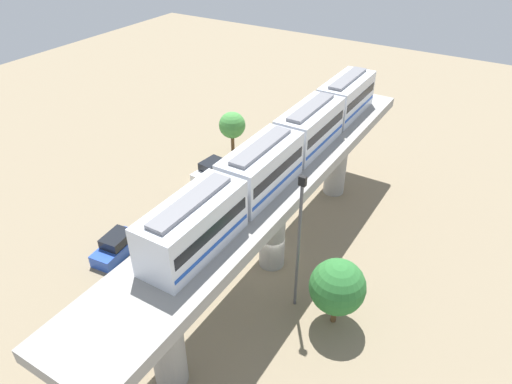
{
  "coord_description": "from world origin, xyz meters",
  "views": [
    {
      "loc": [
        12.91,
        -23.44,
        24.14
      ],
      "look_at": [
        -2.5,
        1.83,
        4.58
      ],
      "focal_mm": 32.86,
      "sensor_mm": 36.0,
      "label": 1
    }
  ],
  "objects_px": {
    "parked_car_silver": "(210,233)",
    "signal_post": "(299,239)",
    "parked_car_blue": "(117,246)",
    "tree_far_corner": "(154,249)",
    "parked_car_white": "(212,171)",
    "tree_near_viaduct": "(232,125)",
    "train": "(287,146)",
    "tree_mid_lot": "(337,287)"
  },
  "relations": [
    {
      "from": "tree_far_corner",
      "to": "signal_post",
      "type": "xyz_separation_m",
      "value": [
        9.69,
        3.0,
        2.87
      ]
    },
    {
      "from": "parked_car_blue",
      "to": "tree_far_corner",
      "type": "height_order",
      "value": "tree_far_corner"
    },
    {
      "from": "tree_near_viaduct",
      "to": "signal_post",
      "type": "relative_size",
      "value": 0.5
    },
    {
      "from": "tree_near_viaduct",
      "to": "tree_far_corner",
      "type": "bearing_deg",
      "value": -73.4
    },
    {
      "from": "tree_far_corner",
      "to": "train",
      "type": "bearing_deg",
      "value": 50.22
    },
    {
      "from": "train",
      "to": "parked_car_blue",
      "type": "height_order",
      "value": "train"
    },
    {
      "from": "parked_car_white",
      "to": "tree_far_corner",
      "type": "distance_m",
      "value": 14.48
    },
    {
      "from": "parked_car_silver",
      "to": "tree_mid_lot",
      "type": "bearing_deg",
      "value": -6.9
    },
    {
      "from": "train",
      "to": "tree_mid_lot",
      "type": "bearing_deg",
      "value": -36.27
    },
    {
      "from": "train",
      "to": "parked_car_white",
      "type": "distance_m",
      "value": 15.19
    },
    {
      "from": "parked_car_silver",
      "to": "tree_near_viaduct",
      "type": "relative_size",
      "value": 0.85
    },
    {
      "from": "parked_car_silver",
      "to": "tree_mid_lot",
      "type": "xyz_separation_m",
      "value": [
        11.84,
        -2.54,
        2.34
      ]
    },
    {
      "from": "tree_mid_lot",
      "to": "tree_far_corner",
      "type": "bearing_deg",
      "value": -166.75
    },
    {
      "from": "tree_far_corner",
      "to": "parked_car_white",
      "type": "bearing_deg",
      "value": 109.85
    },
    {
      "from": "tree_far_corner",
      "to": "tree_mid_lot",
      "type": "bearing_deg",
      "value": 13.25
    },
    {
      "from": "tree_near_viaduct",
      "to": "signal_post",
      "type": "bearing_deg",
      "value": -44.72
    },
    {
      "from": "parked_car_blue",
      "to": "tree_far_corner",
      "type": "relative_size",
      "value": 1.08
    },
    {
      "from": "train",
      "to": "tree_far_corner",
      "type": "bearing_deg",
      "value": -129.78
    },
    {
      "from": "parked_car_silver",
      "to": "tree_mid_lot",
      "type": "relative_size",
      "value": 0.89
    },
    {
      "from": "parked_car_blue",
      "to": "tree_near_viaduct",
      "type": "relative_size",
      "value": 0.86
    },
    {
      "from": "parked_car_blue",
      "to": "tree_mid_lot",
      "type": "height_order",
      "value": "tree_mid_lot"
    },
    {
      "from": "parked_car_white",
      "to": "tree_far_corner",
      "type": "xyz_separation_m",
      "value": [
        4.87,
        -13.49,
        2.03
      ]
    },
    {
      "from": "tree_near_viaduct",
      "to": "tree_mid_lot",
      "type": "bearing_deg",
      "value": -39.83
    },
    {
      "from": "parked_car_white",
      "to": "tree_mid_lot",
      "type": "bearing_deg",
      "value": -25.32
    },
    {
      "from": "parked_car_blue",
      "to": "tree_far_corner",
      "type": "distance_m",
      "value": 4.9
    },
    {
      "from": "parked_car_white",
      "to": "tree_near_viaduct",
      "type": "height_order",
      "value": "tree_near_viaduct"
    },
    {
      "from": "parked_car_blue",
      "to": "tree_mid_lot",
      "type": "xyz_separation_m",
      "value": [
        16.99,
        2.52,
        2.34
      ]
    },
    {
      "from": "parked_car_blue",
      "to": "tree_mid_lot",
      "type": "bearing_deg",
      "value": 2.36
    },
    {
      "from": "train",
      "to": "parked_car_blue",
      "type": "relative_size",
      "value": 6.29
    },
    {
      "from": "parked_car_white",
      "to": "tree_near_viaduct",
      "type": "relative_size",
      "value": 0.86
    },
    {
      "from": "parked_car_white",
      "to": "tree_mid_lot",
      "type": "xyz_separation_m",
      "value": [
        17.42,
        -10.53,
        2.34
      ]
    },
    {
      "from": "tree_near_viaduct",
      "to": "parked_car_white",
      "type": "bearing_deg",
      "value": -84.05
    },
    {
      "from": "train",
      "to": "parked_car_white",
      "type": "relative_size",
      "value": 6.29
    },
    {
      "from": "tree_near_viaduct",
      "to": "train",
      "type": "bearing_deg",
      "value": -41.61
    },
    {
      "from": "parked_car_silver",
      "to": "signal_post",
      "type": "distance_m",
      "value": 10.52
    },
    {
      "from": "parked_car_silver",
      "to": "signal_post",
      "type": "bearing_deg",
      "value": -10.34
    },
    {
      "from": "parked_car_silver",
      "to": "tree_far_corner",
      "type": "bearing_deg",
      "value": -92.19
    },
    {
      "from": "train",
      "to": "signal_post",
      "type": "height_order",
      "value": "train"
    },
    {
      "from": "tree_near_viaduct",
      "to": "tree_mid_lot",
      "type": "height_order",
      "value": "tree_near_viaduct"
    },
    {
      "from": "tree_mid_lot",
      "to": "tree_far_corner",
      "type": "xyz_separation_m",
      "value": [
        -12.55,
        -2.95,
        -0.31
      ]
    },
    {
      "from": "parked_car_white",
      "to": "tree_near_viaduct",
      "type": "bearing_deg",
      "value": 101.79
    },
    {
      "from": "signal_post",
      "to": "tree_near_viaduct",
      "type": "bearing_deg",
      "value": 135.28
    }
  ]
}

